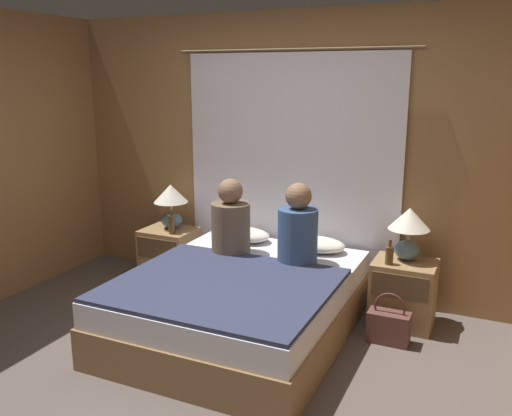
{
  "coord_description": "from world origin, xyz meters",
  "views": [
    {
      "loc": [
        1.72,
        -2.7,
        1.96
      ],
      "look_at": [
        0.0,
        1.05,
        0.94
      ],
      "focal_mm": 38.0,
      "sensor_mm": 36.0,
      "label": 1
    }
  ],
  "objects_px": {
    "pillow_left": "(243,235)",
    "beer_bottle_on_right_stand": "(389,255)",
    "lamp_right": "(409,227)",
    "pillow_right": "(316,244)",
    "person_right_in_bed": "(298,230)",
    "bed": "(240,304)",
    "person_left_in_bed": "(231,223)",
    "nightstand_right": "(403,293)",
    "nightstand_left": "(169,255)",
    "handbag_on_floor": "(389,326)",
    "beer_bottle_on_left_stand": "(172,224)",
    "lamp_left": "(171,200)"
  },
  "relations": [
    {
      "from": "pillow_left",
      "to": "beer_bottle_on_right_stand",
      "type": "bearing_deg",
      "value": -7.48
    },
    {
      "from": "lamp_right",
      "to": "pillow_right",
      "type": "distance_m",
      "value": 0.8
    },
    {
      "from": "person_right_in_bed",
      "to": "pillow_right",
      "type": "bearing_deg",
      "value": 83.74
    },
    {
      "from": "lamp_right",
      "to": "bed",
      "type": "bearing_deg",
      "value": -145.56
    },
    {
      "from": "person_left_in_bed",
      "to": "pillow_right",
      "type": "bearing_deg",
      "value": 29.28
    },
    {
      "from": "nightstand_right",
      "to": "bed",
      "type": "bearing_deg",
      "value": -147.81
    },
    {
      "from": "pillow_left",
      "to": "person_right_in_bed",
      "type": "relative_size",
      "value": 0.77
    },
    {
      "from": "nightstand_right",
      "to": "lamp_right",
      "type": "relative_size",
      "value": 1.24
    },
    {
      "from": "nightstand_right",
      "to": "nightstand_left",
      "type": "bearing_deg",
      "value": 180.0
    },
    {
      "from": "pillow_right",
      "to": "handbag_on_floor",
      "type": "relative_size",
      "value": 1.27
    },
    {
      "from": "nightstand_left",
      "to": "pillow_left",
      "type": "relative_size",
      "value": 1.05
    },
    {
      "from": "person_right_in_bed",
      "to": "beer_bottle_on_left_stand",
      "type": "bearing_deg",
      "value": 172.18
    },
    {
      "from": "person_left_in_bed",
      "to": "person_right_in_bed",
      "type": "relative_size",
      "value": 0.98
    },
    {
      "from": "bed",
      "to": "nightstand_right",
      "type": "relative_size",
      "value": 3.69
    },
    {
      "from": "pillow_left",
      "to": "beer_bottle_on_left_stand",
      "type": "xyz_separation_m",
      "value": [
        -0.65,
        -0.18,
        0.07
      ]
    },
    {
      "from": "person_left_in_bed",
      "to": "person_right_in_bed",
      "type": "bearing_deg",
      "value": 0.0
    },
    {
      "from": "lamp_right",
      "to": "pillow_right",
      "type": "bearing_deg",
      "value": 179.41
    },
    {
      "from": "bed",
      "to": "pillow_right",
      "type": "relative_size",
      "value": 3.86
    },
    {
      "from": "person_left_in_bed",
      "to": "lamp_left",
      "type": "bearing_deg",
      "value": 157.0
    },
    {
      "from": "bed",
      "to": "pillow_right",
      "type": "xyz_separation_m",
      "value": [
        0.35,
        0.77,
        0.31
      ]
    },
    {
      "from": "pillow_left",
      "to": "handbag_on_floor",
      "type": "bearing_deg",
      "value": -16.96
    },
    {
      "from": "beer_bottle_on_left_stand",
      "to": "handbag_on_floor",
      "type": "height_order",
      "value": "beer_bottle_on_left_stand"
    },
    {
      "from": "beer_bottle_on_left_stand",
      "to": "lamp_left",
      "type": "bearing_deg",
      "value": 123.68
    },
    {
      "from": "pillow_right",
      "to": "beer_bottle_on_left_stand",
      "type": "xyz_separation_m",
      "value": [
        -1.34,
        -0.18,
        0.07
      ]
    },
    {
      "from": "lamp_left",
      "to": "lamp_right",
      "type": "bearing_deg",
      "value": 0.0
    },
    {
      "from": "nightstand_left",
      "to": "lamp_left",
      "type": "distance_m",
      "value": 0.54
    },
    {
      "from": "nightstand_right",
      "to": "handbag_on_floor",
      "type": "xyz_separation_m",
      "value": [
        -0.04,
        -0.36,
        -0.13
      ]
    },
    {
      "from": "bed",
      "to": "nightstand_left",
      "type": "xyz_separation_m",
      "value": [
        -1.11,
        0.7,
        0.02
      ]
    },
    {
      "from": "lamp_right",
      "to": "pillow_right",
      "type": "height_order",
      "value": "lamp_right"
    },
    {
      "from": "pillow_left",
      "to": "beer_bottle_on_right_stand",
      "type": "distance_m",
      "value": 1.36
    },
    {
      "from": "beer_bottle_on_left_stand",
      "to": "person_right_in_bed",
      "type": "bearing_deg",
      "value": -7.82
    },
    {
      "from": "beer_bottle_on_left_stand",
      "to": "handbag_on_floor",
      "type": "relative_size",
      "value": 0.59
    },
    {
      "from": "nightstand_left",
      "to": "lamp_right",
      "type": "height_order",
      "value": "lamp_right"
    },
    {
      "from": "beer_bottle_on_left_stand",
      "to": "beer_bottle_on_right_stand",
      "type": "bearing_deg",
      "value": 0.0
    },
    {
      "from": "bed",
      "to": "person_right_in_bed",
      "type": "bearing_deg",
      "value": 53.19
    },
    {
      "from": "lamp_left",
      "to": "pillow_right",
      "type": "xyz_separation_m",
      "value": [
        1.45,
        0.01,
        -0.25
      ]
    },
    {
      "from": "person_right_in_bed",
      "to": "bed",
      "type": "bearing_deg",
      "value": -126.81
    },
    {
      "from": "nightstand_right",
      "to": "lamp_left",
      "type": "xyz_separation_m",
      "value": [
        -2.21,
        0.06,
        0.53
      ]
    },
    {
      "from": "bed",
      "to": "nightstand_right",
      "type": "xyz_separation_m",
      "value": [
        1.11,
        0.7,
        0.02
      ]
    },
    {
      "from": "nightstand_left",
      "to": "beer_bottle_on_left_stand",
      "type": "relative_size",
      "value": 2.26
    },
    {
      "from": "nightstand_left",
      "to": "lamp_left",
      "type": "relative_size",
      "value": 1.24
    },
    {
      "from": "nightstand_right",
      "to": "person_right_in_bed",
      "type": "relative_size",
      "value": 0.8
    },
    {
      "from": "lamp_left",
      "to": "beer_bottle_on_left_stand",
      "type": "bearing_deg",
      "value": -56.32
    },
    {
      "from": "beer_bottle_on_right_stand",
      "to": "pillow_left",
      "type": "bearing_deg",
      "value": 172.52
    },
    {
      "from": "pillow_left",
      "to": "lamp_left",
      "type": "bearing_deg",
      "value": -179.41
    },
    {
      "from": "lamp_left",
      "to": "person_left_in_bed",
      "type": "bearing_deg",
      "value": -23.0
    },
    {
      "from": "lamp_left",
      "to": "pillow_left",
      "type": "relative_size",
      "value": 0.84
    },
    {
      "from": "bed",
      "to": "nightstand_left",
      "type": "distance_m",
      "value": 1.31
    },
    {
      "from": "person_right_in_bed",
      "to": "handbag_on_floor",
      "type": "height_order",
      "value": "person_right_in_bed"
    },
    {
      "from": "handbag_on_floor",
      "to": "person_right_in_bed",
      "type": "bearing_deg",
      "value": 174.24
    }
  ]
}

